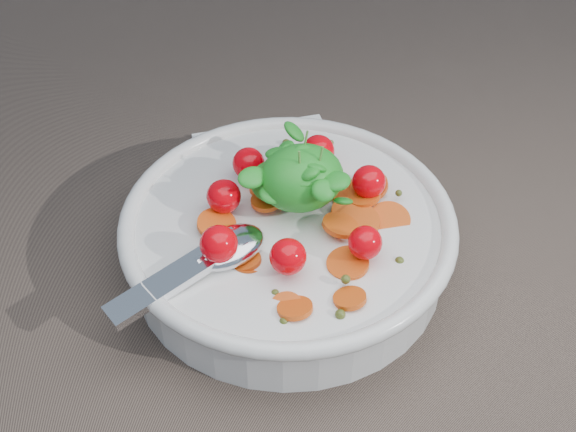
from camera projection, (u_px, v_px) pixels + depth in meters
name	position (u px, v px, depth m)	size (l,w,h in m)	color
ground	(296.00, 277.00, 0.65)	(6.00, 6.00, 0.00)	#6C5A4D
bowl	(288.00, 235.00, 0.64)	(0.32, 0.30, 0.13)	silver
napkin	(270.00, 161.00, 0.77)	(0.15, 0.13, 0.01)	white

